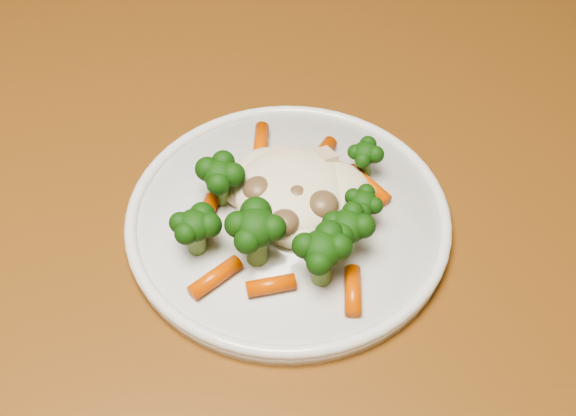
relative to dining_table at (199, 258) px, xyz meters
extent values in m
cube|color=brown|center=(0.00, 0.00, 0.08)|extent=(1.22, 0.86, 0.04)
cube|color=brown|center=(-0.49, 0.37, -0.29)|extent=(0.06, 0.06, 0.71)
cylinder|color=silver|center=(0.09, -0.02, 0.11)|extent=(0.25, 0.25, 0.01)
ellipsoid|color=#F2E7C2|center=(0.09, -0.01, 0.14)|extent=(0.11, 0.10, 0.04)
ellipsoid|color=black|center=(0.04, -0.07, 0.13)|extent=(0.04, 0.04, 0.04)
ellipsoid|color=black|center=(0.08, -0.07, 0.14)|extent=(0.05, 0.05, 0.05)
ellipsoid|color=black|center=(0.13, -0.08, 0.14)|extent=(0.05, 0.05, 0.04)
ellipsoid|color=black|center=(0.14, -0.05, 0.13)|extent=(0.04, 0.04, 0.04)
ellipsoid|color=black|center=(0.15, -0.02, 0.13)|extent=(0.03, 0.03, 0.03)
ellipsoid|color=black|center=(0.14, 0.04, 0.13)|extent=(0.03, 0.03, 0.03)
ellipsoid|color=black|center=(0.04, -0.02, 0.13)|extent=(0.04, 0.04, 0.04)
cylinder|color=#DB5105|center=(0.05, 0.04, 0.12)|extent=(0.02, 0.05, 0.01)
cylinder|color=#DB5105|center=(0.10, 0.04, 0.12)|extent=(0.02, 0.05, 0.01)
cylinder|color=#DB5105|center=(0.15, 0.02, 0.12)|extent=(0.04, 0.04, 0.01)
cylinder|color=#DB5105|center=(0.03, -0.05, 0.12)|extent=(0.01, 0.04, 0.01)
cylinder|color=#DB5105|center=(0.06, -0.10, 0.12)|extent=(0.03, 0.04, 0.01)
cylinder|color=#DB5105|center=(0.10, -0.10, 0.12)|extent=(0.04, 0.03, 0.01)
cylinder|color=#DB5105|center=(0.16, -0.09, 0.12)|extent=(0.02, 0.04, 0.01)
ellipsoid|color=brown|center=(0.10, -0.02, 0.14)|extent=(0.03, 0.03, 0.02)
ellipsoid|color=brown|center=(0.12, -0.02, 0.14)|extent=(0.03, 0.03, 0.02)
ellipsoid|color=brown|center=(0.07, -0.02, 0.14)|extent=(0.03, 0.03, 0.02)
ellipsoid|color=brown|center=(0.10, -0.05, 0.14)|extent=(0.02, 0.02, 0.02)
cube|color=beige|center=(0.08, 0.02, 0.13)|extent=(0.03, 0.02, 0.01)
cube|color=beige|center=(0.11, 0.03, 0.13)|extent=(0.02, 0.02, 0.01)
cube|color=beige|center=(0.07, 0.01, 0.13)|extent=(0.02, 0.02, 0.01)
camera|label=1|loc=(0.18, -0.38, 0.54)|focal=45.00mm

